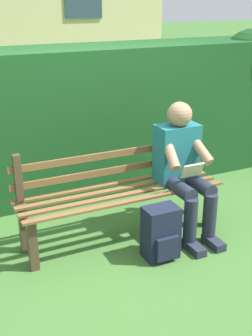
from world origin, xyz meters
TOP-DOWN VIEW (x-y plane):
  - ground at (0.00, 0.00)m, footprint 60.00×60.00m
  - park_bench at (0.00, -0.06)m, footprint 1.83×0.46m
  - person_seated at (-0.56, 0.10)m, footprint 0.44×0.73m
  - hedge_backdrop at (-0.38, -1.26)m, footprint 6.50×0.88m
  - backpack at (-0.16, 0.42)m, footprint 0.28×0.27m

SIDE VIEW (x-z plane):
  - ground at x=0.00m, z-range 0.00..0.00m
  - backpack at x=-0.16m, z-range 0.00..0.45m
  - park_bench at x=0.00m, z-range 0.00..0.86m
  - person_seated at x=-0.56m, z-range 0.04..1.23m
  - hedge_backdrop at x=-0.38m, z-range -0.03..1.65m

